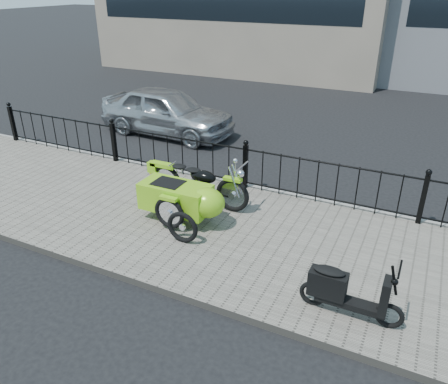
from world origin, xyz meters
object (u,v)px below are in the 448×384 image
at_px(motorcycle_sidecar, 188,195).
at_px(sedan_car, 167,111).
at_px(scooter, 344,291).
at_px(spare_tire, 182,227).

height_order(motorcycle_sidecar, sedan_car, sedan_car).
bearing_deg(motorcycle_sidecar, scooter, -23.23).
bearing_deg(motorcycle_sidecar, sedan_car, 126.86).
relative_size(scooter, sedan_car, 0.34).
xyz_separation_m(motorcycle_sidecar, sedan_car, (-3.26, 4.34, 0.10)).
relative_size(motorcycle_sidecar, spare_tire, 3.94).
xyz_separation_m(scooter, sedan_car, (-6.43, 5.70, 0.21)).
xyz_separation_m(spare_tire, sedan_car, (-3.59, 5.11, 0.28)).
distance_m(spare_tire, sedan_car, 6.25).
bearing_deg(scooter, spare_tire, 168.25).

